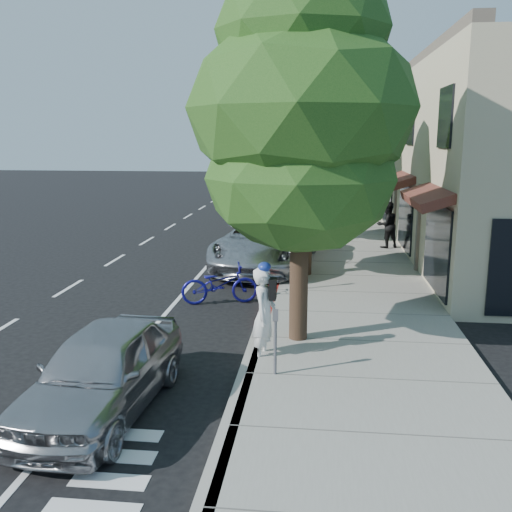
# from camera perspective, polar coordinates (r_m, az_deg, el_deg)

# --- Properties ---
(ground) EXTENTS (120.00, 120.00, 0.00)m
(ground) POSITION_cam_1_polar(r_m,az_deg,el_deg) (14.73, 0.99, -5.95)
(ground) COLOR black
(ground) RESTS_ON ground
(sidewalk) EXTENTS (4.60, 56.00, 0.15)m
(sidewalk) POSITION_cam_1_polar(r_m,az_deg,el_deg) (22.43, 8.78, 0.34)
(sidewalk) COLOR gray
(sidewalk) RESTS_ON ground
(curb) EXTENTS (0.30, 56.00, 0.15)m
(curb) POSITION_cam_1_polar(r_m,az_deg,el_deg) (22.45, 2.91, 0.47)
(curb) COLOR #9E998E
(curb) RESTS_ON ground
(curb_red_segment) EXTENTS (0.32, 4.00, 0.15)m
(curb_red_segment) POSITION_cam_1_polar(r_m,az_deg,el_deg) (15.66, 1.33, -4.57)
(curb_red_segment) COLOR maroon
(curb_red_segment) RESTS_ON ground
(storefront_building) EXTENTS (10.00, 36.00, 7.00)m
(storefront_building) POSITION_cam_1_polar(r_m,az_deg,el_deg) (33.04, 21.19, 9.35)
(storefront_building) COLOR #BBB190
(storefront_building) RESTS_ON ground
(street_tree_0) EXTENTS (4.72, 4.72, 7.95)m
(street_tree_0) POSITION_cam_1_polar(r_m,az_deg,el_deg) (11.98, 4.57, 13.89)
(street_tree_0) COLOR black
(street_tree_0) RESTS_ON ground
(street_tree_1) EXTENTS (4.50, 4.50, 7.18)m
(street_tree_1) POSITION_cam_1_polar(r_m,az_deg,el_deg) (17.97, 5.18, 11.52)
(street_tree_1) COLOR black
(street_tree_1) RESTS_ON ground
(street_tree_2) EXTENTS (4.12, 4.12, 7.16)m
(street_tree_2) POSITION_cam_1_polar(r_m,az_deg,el_deg) (23.97, 5.51, 11.75)
(street_tree_2) COLOR black
(street_tree_2) RESTS_ON ground
(street_tree_3) EXTENTS (4.57, 4.57, 8.17)m
(street_tree_3) POSITION_cam_1_polar(r_m,az_deg,el_deg) (29.97, 5.74, 13.04)
(street_tree_3) COLOR black
(street_tree_3) RESTS_ON ground
(street_tree_4) EXTENTS (5.12, 5.12, 7.55)m
(street_tree_4) POSITION_cam_1_polar(r_m,az_deg,el_deg) (35.97, 5.84, 11.90)
(street_tree_4) COLOR black
(street_tree_4) RESTS_ON ground
(street_tree_5) EXTENTS (4.13, 4.13, 6.92)m
(street_tree_5) POSITION_cam_1_polar(r_m,az_deg,el_deg) (41.97, 5.93, 11.54)
(street_tree_5) COLOR black
(street_tree_5) RESTS_ON ground
(cyclist) EXTENTS (0.58, 0.78, 1.95)m
(cyclist) POSITION_cam_1_polar(r_m,az_deg,el_deg) (11.57, 0.84, -5.91)
(cyclist) COLOR white
(cyclist) RESTS_ON ground
(bicycle) EXTENTS (2.21, 1.26, 1.10)m
(bicycle) POSITION_cam_1_polar(r_m,az_deg,el_deg) (15.64, -3.66, -2.82)
(bicycle) COLOR navy
(bicycle) RESTS_ON ground
(silver_suv) EXTENTS (3.62, 6.80, 1.82)m
(silver_suv) POSITION_cam_1_polar(r_m,az_deg,el_deg) (19.88, 1.05, 1.44)
(silver_suv) COLOR #ADADB2
(silver_suv) RESTS_ON ground
(dark_sedan) EXTENTS (1.98, 4.69, 1.51)m
(dark_sedan) POSITION_cam_1_polar(r_m,az_deg,el_deg) (23.87, 1.72, 2.82)
(dark_sedan) COLOR black
(dark_sedan) RESTS_ON ground
(white_pickup) EXTENTS (2.51, 5.22, 1.47)m
(white_pickup) POSITION_cam_1_polar(r_m,az_deg,el_deg) (34.39, 3.26, 5.56)
(white_pickup) COLOR white
(white_pickup) RESTS_ON ground
(dark_suv_far) EXTENTS (1.95, 4.32, 1.44)m
(dark_suv_far) POSITION_cam_1_polar(r_m,az_deg,el_deg) (39.71, 1.28, 6.41)
(dark_suv_far) COLOR black
(dark_suv_far) RESTS_ON ground
(near_car_a) EXTENTS (2.01, 4.36, 1.45)m
(near_car_a) POSITION_cam_1_polar(r_m,az_deg,el_deg) (9.91, -15.15, -11.01)
(near_car_a) COLOR #A5A4A9
(near_car_a) RESTS_ON ground
(pedestrian) EXTENTS (1.11, 1.02, 1.83)m
(pedestrian) POSITION_cam_1_polar(r_m,az_deg,el_deg) (23.23, 12.98, 3.05)
(pedestrian) COLOR black
(pedestrian) RESTS_ON sidewalk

